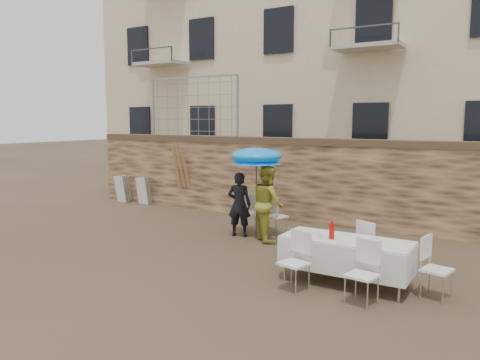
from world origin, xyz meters
The scene contains 17 objects.
ground centered at (0.00, 0.00, 0.00)m, with size 80.00×80.00×0.00m, color brown.
stone_wall centered at (0.00, 5.00, 1.10)m, with size 13.00×0.50×2.20m, color olive.
chain_link_fence centered at (-3.00, 5.00, 3.10)m, with size 3.20×0.06×1.80m, color gray, non-canonical shape.
man_suit centered at (0.12, 2.62, 0.76)m, with size 0.55×0.36×1.52m, color black.
woman_dress centered at (0.87, 2.62, 0.86)m, with size 0.84×0.65×1.72m, color #CECE3F.
umbrella centered at (0.52, 2.72, 1.84)m, with size 1.22×1.22×1.96m.
couple_chair_left centered at (0.12, 3.17, 0.48)m, with size 0.48×0.48×0.96m, color white, non-canonical shape.
couple_chair_right centered at (0.82, 3.17, 0.48)m, with size 0.48×0.48×0.96m, color white, non-canonical shape.
banquet_table centered at (3.33, 0.79, 0.73)m, with size 2.10×0.85×0.78m.
soda_bottle centered at (3.13, 0.64, 0.91)m, with size 0.09×0.09×0.26m, color red.
table_chair_front_left centered at (2.73, 0.04, 0.48)m, with size 0.48×0.48×0.96m, color white, non-canonical shape.
table_chair_front_right centered at (3.83, 0.04, 0.48)m, with size 0.48×0.48×0.96m, color white, non-canonical shape.
table_chair_back centered at (3.53, 1.59, 0.48)m, with size 0.48×0.48×0.96m, color white, non-canonical shape.
table_chair_side centered at (4.73, 0.89, 0.48)m, with size 0.48×0.48×0.96m, color white, non-canonical shape.
chair_stack_left centered at (-5.56, 4.60, 0.46)m, with size 0.46×0.40×0.92m, color white, non-canonical shape.
chair_stack_right centered at (-4.66, 4.60, 0.46)m, with size 0.46×0.32×0.92m, color white, non-canonical shape.
wood_planks centered at (-3.06, 4.67, 1.00)m, with size 0.70×0.20×2.00m, color #A37749, non-canonical shape.
Camera 1 is at (5.76, -6.56, 2.73)m, focal length 35.00 mm.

